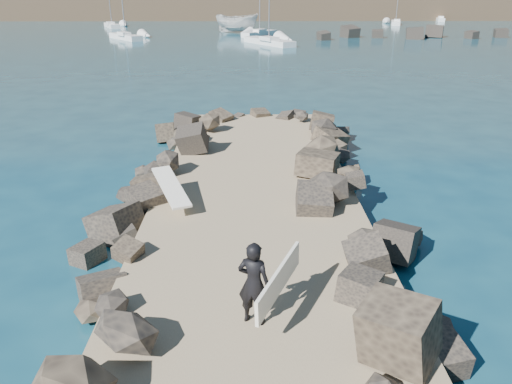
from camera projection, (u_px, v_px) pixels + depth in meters
ground at (256, 227)px, 14.18m from camera, size 800.00×800.00×0.00m
jetty at (257, 253)px, 12.22m from camera, size 6.00×26.00×0.60m
riprap_left at (141, 237)px, 12.57m from camera, size 2.60×22.00×1.00m
riprap_right at (370, 235)px, 12.64m from camera, size 2.60×22.00×1.00m
surfboard_resting at (171, 191)px, 13.99m from camera, size 1.37×2.17×0.07m
boat_imported at (237, 23)px, 72.88m from camera, size 7.45×5.79×2.72m
surfer_with_board at (257, 283)px, 8.93m from camera, size 1.25×1.87×1.64m
sailboat_b at (260, 33)px, 68.22m from camera, size 5.09×6.10×7.95m
sailboat_e at (112, 25)px, 82.11m from camera, size 4.09×6.63×8.03m
sailboat_d at (396, 23)px, 88.58m from camera, size 3.01×6.68×7.93m
sailboat_f at (439, 19)px, 97.89m from camera, size 2.34×5.98×7.18m
sailboat_c at (269, 42)px, 58.30m from camera, size 5.94×8.08×9.93m
sailboat_a at (125, 37)px, 63.94m from camera, size 5.41×6.46×8.39m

